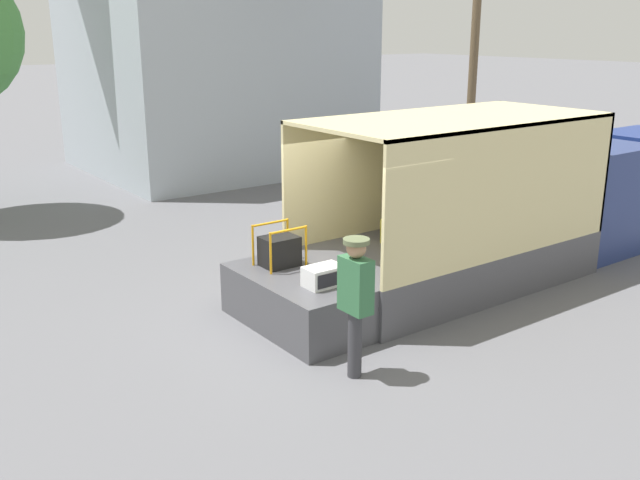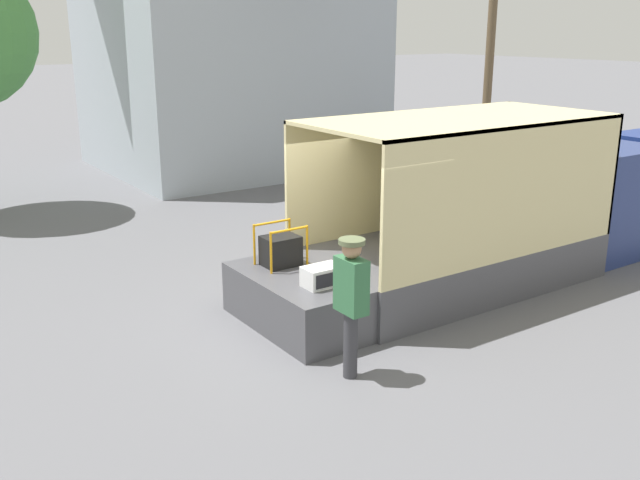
{
  "view_description": "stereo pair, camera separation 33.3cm",
  "coord_description": "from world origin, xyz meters",
  "px_view_note": "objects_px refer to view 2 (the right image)",
  "views": [
    {
      "loc": [
        -6.1,
        -8.1,
        4.27
      ],
      "look_at": [
        -0.3,
        -0.2,
        1.33
      ],
      "focal_mm": 40.0,
      "sensor_mm": 36.0,
      "label": 1
    },
    {
      "loc": [
        -5.83,
        -8.29,
        4.27
      ],
      "look_at": [
        -0.3,
        -0.2,
        1.33
      ],
      "focal_mm": 40.0,
      "sensor_mm": 36.0,
      "label": 2
    }
  ],
  "objects_px": {
    "portable_generator": "(282,250)",
    "utility_pole": "(492,25)",
    "worker_person": "(351,293)",
    "box_truck": "(518,221)",
    "microwave": "(323,276)"
  },
  "relations": [
    {
      "from": "portable_generator",
      "to": "utility_pole",
      "type": "height_order",
      "value": "utility_pole"
    },
    {
      "from": "portable_generator",
      "to": "worker_person",
      "type": "height_order",
      "value": "worker_person"
    },
    {
      "from": "portable_generator",
      "to": "utility_pole",
      "type": "relative_size",
      "value": 0.08
    },
    {
      "from": "worker_person",
      "to": "utility_pole",
      "type": "distance_m",
      "value": 16.53
    },
    {
      "from": "box_truck",
      "to": "worker_person",
      "type": "bearing_deg",
      "value": -161.03
    },
    {
      "from": "microwave",
      "to": "portable_generator",
      "type": "bearing_deg",
      "value": 89.53
    },
    {
      "from": "microwave",
      "to": "worker_person",
      "type": "distance_m",
      "value": 1.28
    },
    {
      "from": "portable_generator",
      "to": "utility_pole",
      "type": "distance_m",
      "value": 14.95
    },
    {
      "from": "portable_generator",
      "to": "utility_pole",
      "type": "bearing_deg",
      "value": 31.22
    },
    {
      "from": "box_truck",
      "to": "microwave",
      "type": "distance_m",
      "value": 4.74
    },
    {
      "from": "utility_pole",
      "to": "microwave",
      "type": "bearing_deg",
      "value": -145.22
    },
    {
      "from": "microwave",
      "to": "worker_person",
      "type": "height_order",
      "value": "worker_person"
    },
    {
      "from": "portable_generator",
      "to": "utility_pole",
      "type": "xyz_separation_m",
      "value": [
        12.47,
        7.56,
        3.3
      ]
    },
    {
      "from": "utility_pole",
      "to": "portable_generator",
      "type": "bearing_deg",
      "value": -148.78
    },
    {
      "from": "microwave",
      "to": "worker_person",
      "type": "relative_size",
      "value": 0.3
    }
  ]
}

